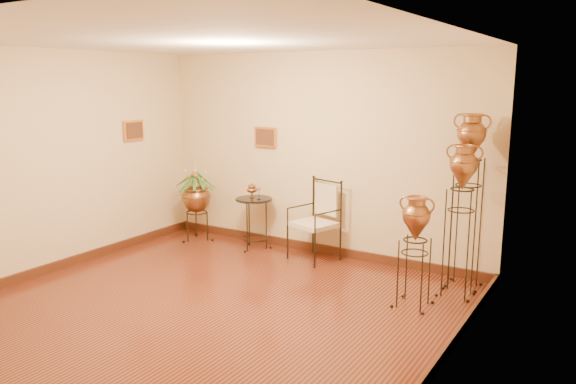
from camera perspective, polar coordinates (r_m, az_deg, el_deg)
The scene contains 8 objects.
ground at distance 6.16m, azimuth -8.52°, elevation -11.90°, with size 5.00×5.00×0.00m, color maroon.
room_shell at distance 5.72m, azimuth -9.03°, elevation 4.32°, with size 5.02×5.02×2.81m.
amphora_tall at distance 6.77m, azimuth 17.75°, elevation -0.80°, with size 0.50×0.50×2.07m.
amphora_mid at distance 6.56m, azimuth 17.11°, elevation -2.70°, with size 0.49×0.49×1.75m.
amphora_short at distance 6.18m, azimuth 12.75°, elevation -5.90°, with size 0.47×0.47×1.24m.
planter_urn at distance 8.62m, azimuth -9.33°, elevation -0.30°, with size 0.82×0.82×1.26m.
armchair at distance 7.60m, azimuth 2.66°, elevation -2.95°, with size 0.75×0.72×1.09m.
side_table at distance 8.14m, azimuth -3.46°, elevation -3.10°, with size 0.57×0.57×0.95m.
Camera 1 is at (3.69, -4.30, 2.41)m, focal length 35.00 mm.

